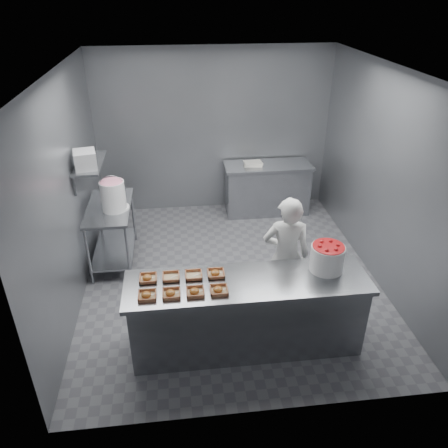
{
  "coord_description": "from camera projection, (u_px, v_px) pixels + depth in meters",
  "views": [
    {
      "loc": [
        -0.69,
        -5.01,
        3.66
      ],
      "look_at": [
        -0.12,
        -0.2,
        0.96
      ],
      "focal_mm": 35.0,
      "sensor_mm": 36.0,
      "label": 1
    }
  ],
  "objects": [
    {
      "name": "wall_back",
      "position": [
        214.0,
        132.0,
        7.47
      ],
      "size": [
        4.0,
        0.04,
        2.8
      ],
      "primitive_type": "cube",
      "color": "slate",
      "rests_on": "ground"
    },
    {
      "name": "bucket_lid",
      "position": [
        118.0,
        208.0,
        6.05
      ],
      "size": [
        0.4,
        0.4,
        0.02
      ],
      "primitive_type": "cylinder",
      "rotation": [
        0.0,
        0.0,
        0.35
      ],
      "color": "white",
      "rests_on": "prep_table"
    },
    {
      "name": "wall_shelf",
      "position": [
        89.0,
        163.0,
        5.77
      ],
      "size": [
        0.35,
        0.9,
        0.03
      ],
      "primitive_type": "cube",
      "color": "slate",
      "rests_on": "wall_left"
    },
    {
      "name": "tray_1",
      "position": [
        171.0,
        293.0,
        4.37
      ],
      "size": [
        0.19,
        0.18,
        0.06
      ],
      "color": "tan",
      "rests_on": "service_counter"
    },
    {
      "name": "prep_table",
      "position": [
        111.0,
        225.0,
        6.26
      ],
      "size": [
        0.6,
        1.2,
        0.9
      ],
      "color": "slate",
      "rests_on": "ground"
    },
    {
      "name": "appliance",
      "position": [
        85.0,
        160.0,
        5.53
      ],
      "size": [
        0.32,
        0.35,
        0.23
      ],
      "primitive_type": "cube",
      "rotation": [
        0.0,
        0.0,
        0.2
      ],
      "color": "gray",
      "rests_on": "wall_shelf"
    },
    {
      "name": "tray_4",
      "position": [
        148.0,
        278.0,
        4.59
      ],
      "size": [
        0.19,
        0.18,
        0.06
      ],
      "color": "tan",
      "rests_on": "service_counter"
    },
    {
      "name": "glaze_bucket",
      "position": [
        113.0,
        195.0,
        5.91
      ],
      "size": [
        0.35,
        0.33,
        0.51
      ],
      "color": "white",
      "rests_on": "prep_table"
    },
    {
      "name": "tray_3",
      "position": [
        219.0,
        290.0,
        4.42
      ],
      "size": [
        0.19,
        0.18,
        0.06
      ],
      "color": "tan",
      "rests_on": "service_counter"
    },
    {
      "name": "ceiling",
      "position": [
        232.0,
        70.0,
        4.83
      ],
      "size": [
        4.5,
        4.5,
        0.0
      ],
      "primitive_type": "plane",
      "rotation": [
        3.14,
        0.0,
        0.0
      ],
      "color": "white",
      "rests_on": "wall_back"
    },
    {
      "name": "paper_stack",
      "position": [
        253.0,
        164.0,
        7.46
      ],
      "size": [
        0.32,
        0.24,
        0.06
      ],
      "primitive_type": "cube",
      "rotation": [
        0.0,
        0.0,
        -0.08
      ],
      "color": "silver",
      "rests_on": "back_counter"
    },
    {
      "name": "tray_2",
      "position": [
        195.0,
        292.0,
        4.39
      ],
      "size": [
        0.19,
        0.18,
        0.06
      ],
      "color": "tan",
      "rests_on": "service_counter"
    },
    {
      "name": "tray_5",
      "position": [
        171.0,
        277.0,
        4.62
      ],
      "size": [
        0.19,
        0.18,
        0.04
      ],
      "color": "tan",
      "rests_on": "service_counter"
    },
    {
      "name": "tray_7",
      "position": [
        216.0,
        273.0,
        4.67
      ],
      "size": [
        0.19,
        0.18,
        0.06
      ],
      "color": "tan",
      "rests_on": "service_counter"
    },
    {
      "name": "floor",
      "position": [
        230.0,
        276.0,
        6.2
      ],
      "size": [
        4.5,
        4.5,
        0.0
      ],
      "primitive_type": "plane",
      "color": "#4C4C51",
      "rests_on": "ground"
    },
    {
      "name": "wall_right",
      "position": [
        382.0,
        178.0,
        5.72
      ],
      "size": [
        0.04,
        4.5,
        2.8
      ],
      "primitive_type": "cube",
      "color": "slate",
      "rests_on": "ground"
    },
    {
      "name": "tray_0",
      "position": [
        147.0,
        295.0,
        4.34
      ],
      "size": [
        0.19,
        0.18,
        0.06
      ],
      "color": "tan",
      "rests_on": "service_counter"
    },
    {
      "name": "worker",
      "position": [
        286.0,
        256.0,
        5.23
      ],
      "size": [
        0.61,
        0.45,
        1.55
      ],
      "primitive_type": "imported",
      "rotation": [
        0.0,
        0.0,
        2.99
      ],
      "color": "white",
      "rests_on": "ground"
    },
    {
      "name": "back_counter",
      "position": [
        267.0,
        188.0,
        7.72
      ],
      "size": [
        1.5,
        0.6,
        0.9
      ],
      "color": "slate",
      "rests_on": "ground"
    },
    {
      "name": "tray_6",
      "position": [
        194.0,
        275.0,
        4.65
      ],
      "size": [
        0.19,
        0.18,
        0.04
      ],
      "color": "tan",
      "rests_on": "service_counter"
    },
    {
      "name": "wall_left",
      "position": [
        69.0,
        193.0,
        5.31
      ],
      "size": [
        0.04,
        4.5,
        2.8
      ],
      "primitive_type": "cube",
      "color": "slate",
      "rests_on": "ground"
    },
    {
      "name": "rag",
      "position": [
        114.0,
        201.0,
        6.24
      ],
      "size": [
        0.2,
        0.18,
        0.02
      ],
      "primitive_type": "cube",
      "rotation": [
        0.0,
        0.0,
        0.4
      ],
      "color": "#CCB28C",
      "rests_on": "prep_table"
    },
    {
      "name": "strawberry_tub",
      "position": [
        327.0,
        257.0,
        4.69
      ],
      "size": [
        0.36,
        0.36,
        0.3
      ],
      "color": "white",
      "rests_on": "service_counter"
    },
    {
      "name": "service_counter",
      "position": [
        247.0,
        314.0,
        4.8
      ],
      "size": [
        2.6,
        0.7,
        0.9
      ],
      "color": "slate",
      "rests_on": "ground"
    }
  ]
}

